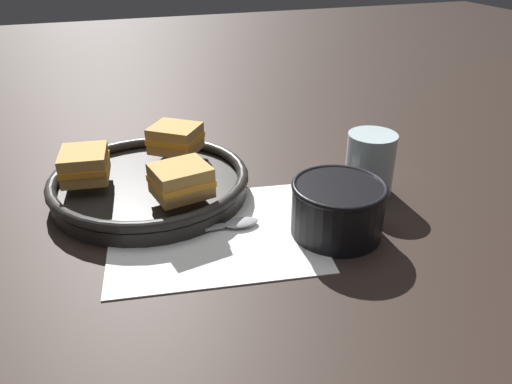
% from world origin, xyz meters
% --- Properties ---
extents(ground_plane, '(4.00, 4.00, 0.00)m').
position_xyz_m(ground_plane, '(0.00, 0.00, 0.00)').
color(ground_plane, black).
extents(napkin, '(0.33, 0.30, 0.00)m').
position_xyz_m(napkin, '(-0.06, 0.02, 0.00)').
color(napkin, white).
rests_on(napkin, ground_plane).
extents(soup_bowl, '(0.14, 0.14, 0.08)m').
position_xyz_m(soup_bowl, '(0.11, -0.04, 0.05)').
color(soup_bowl, black).
rests_on(soup_bowl, ground_plane).
extents(spoon, '(0.16, 0.03, 0.01)m').
position_xyz_m(spoon, '(-0.04, 0.02, 0.01)').
color(spoon, '#9E9EA3').
rests_on(spoon, napkin).
extents(skillet, '(0.33, 0.33, 0.04)m').
position_xyz_m(skillet, '(-0.13, 0.17, 0.02)').
color(skillet, black).
rests_on(skillet, ground_plane).
extents(sandwich_near_left, '(0.08, 0.09, 0.05)m').
position_xyz_m(sandwich_near_left, '(-0.23, 0.18, 0.07)').
color(sandwich_near_left, '#C18E47').
rests_on(sandwich_near_left, skillet).
extents(sandwich_near_right, '(0.10, 0.09, 0.05)m').
position_xyz_m(sandwich_near_right, '(-0.09, 0.08, 0.07)').
color(sandwich_near_right, '#C18E47').
rests_on(sandwich_near_right, skillet).
extents(sandwich_far_left, '(0.11, 0.11, 0.05)m').
position_xyz_m(sandwich_far_left, '(-0.07, 0.24, 0.07)').
color(sandwich_far_left, '#C18E47').
rests_on(sandwich_far_left, skillet).
extents(drinking_glass, '(0.08, 0.08, 0.10)m').
position_xyz_m(drinking_glass, '(0.22, 0.06, 0.05)').
color(drinking_glass, silver).
rests_on(drinking_glass, ground_plane).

